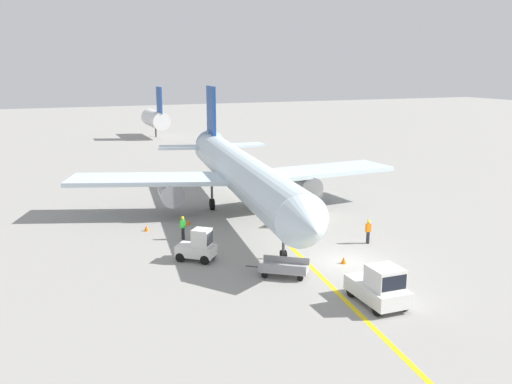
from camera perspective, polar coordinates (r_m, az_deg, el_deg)
name	(u,v)px	position (r m, az deg, el deg)	size (l,w,h in m)	color
ground_plane	(348,263)	(35.52, 9.50, -7.24)	(300.00, 300.00, 0.00)	gray
taxi_line_yellow	(288,244)	(38.80, 3.28, -5.33)	(0.30, 80.00, 0.01)	yellow
airliner	(241,173)	(46.23, -1.61, 2.01)	(28.33, 35.30, 10.10)	silver
pushback_tug	(380,287)	(29.57, 12.63, -9.51)	(1.99, 3.65, 2.20)	silver
baggage_tug_near_wing	(198,247)	(35.38, -5.99, -5.62)	(2.68, 2.53, 2.10)	silver
baggage_tug_by_cargo_door	(306,191)	(50.73, 5.19, 0.06)	(2.50, 2.69, 2.10)	silver
belt_loader_forward_hold	(310,209)	(45.19, 5.58, -1.73)	(3.76, 4.88, 2.59)	silver
baggage_cart_loaded	(284,268)	(32.88, 2.89, -7.86)	(3.52, 2.90, 0.94)	#A5A5A8
ground_crew_marshaller	(183,227)	(39.77, -7.56, -3.60)	(0.36, 0.24, 1.70)	#26262D
ground_crew_wing_walker	(368,231)	(39.32, 11.49, -3.94)	(0.36, 0.24, 1.70)	#26262D
safety_cone_nose_left	(310,234)	(40.31, 5.63, -4.35)	(0.36, 0.36, 0.44)	orange
safety_cone_nose_right	(344,260)	(35.34, 9.02, -6.95)	(0.36, 0.36, 0.44)	orange
safety_cone_wingtip_left	(188,222)	(43.52, -7.00, -3.09)	(0.36, 0.36, 0.44)	orange
safety_cone_wingtip_right	(147,228)	(42.39, -11.22, -3.68)	(0.36, 0.36, 0.44)	orange
distant_aircraft_far_left	(156,119)	(98.84, -10.32, 7.46)	(3.00, 10.10, 8.80)	silver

